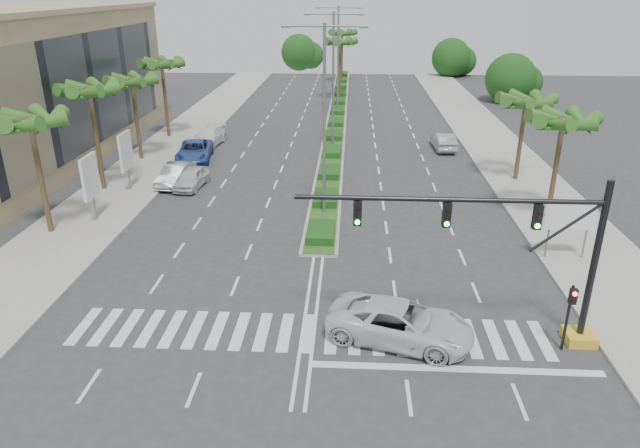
% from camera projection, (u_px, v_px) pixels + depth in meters
% --- Properties ---
extents(ground, '(160.00, 160.00, 0.00)m').
position_uv_depth(ground, '(308.00, 333.00, 24.78)').
color(ground, '#333335').
rests_on(ground, ground).
extents(footpath_right, '(6.00, 120.00, 0.15)m').
position_uv_depth(footpath_right, '(532.00, 188.00, 42.40)').
color(footpath_right, gray).
rests_on(footpath_right, ground).
extents(footpath_left, '(6.00, 120.00, 0.15)m').
position_uv_depth(footpath_left, '(131.00, 181.00, 43.96)').
color(footpath_left, gray).
rests_on(footpath_left, ground).
extents(median, '(2.20, 75.00, 0.20)m').
position_uv_depth(median, '(337.00, 115.00, 66.21)').
color(median, gray).
rests_on(median, ground).
extents(median_grass, '(1.80, 75.00, 0.04)m').
position_uv_depth(median_grass, '(337.00, 114.00, 66.16)').
color(median_grass, '#23521C').
rests_on(median_grass, median).
extents(building, '(12.00, 36.00, 12.00)m').
position_uv_depth(building, '(22.00, 89.00, 47.76)').
color(building, tan).
rests_on(building, ground).
extents(signal_gantry, '(12.60, 1.20, 7.20)m').
position_uv_depth(signal_gantry, '(537.00, 268.00, 22.97)').
color(signal_gantry, gold).
rests_on(signal_gantry, ground).
extents(pedestrian_signal, '(0.28, 0.36, 3.00)m').
position_uv_depth(pedestrian_signal, '(570.00, 308.00, 22.83)').
color(pedestrian_signal, black).
rests_on(pedestrian_signal, ground).
extents(direction_sign, '(2.70, 0.11, 3.40)m').
position_uv_depth(direction_sign, '(570.00, 219.00, 30.51)').
color(direction_sign, slate).
rests_on(direction_sign, ground).
extents(billboard_near, '(0.18, 2.10, 4.35)m').
position_uv_depth(billboard_near, '(90.00, 177.00, 35.44)').
color(billboard_near, slate).
rests_on(billboard_near, ground).
extents(billboard_far, '(0.18, 2.10, 4.35)m').
position_uv_depth(billboard_far, '(126.00, 152.00, 40.97)').
color(billboard_far, slate).
rests_on(billboard_far, ground).
extents(palm_left_near, '(4.57, 4.68, 7.55)m').
position_uv_depth(palm_left_near, '(30.00, 125.00, 32.27)').
color(palm_left_near, brown).
rests_on(palm_left_near, ground).
extents(palm_left_mid, '(4.57, 4.68, 7.95)m').
position_uv_depth(palm_left_mid, '(90.00, 94.00, 39.49)').
color(palm_left_mid, brown).
rests_on(palm_left_mid, ground).
extents(palm_left_far, '(4.57, 4.68, 7.35)m').
position_uv_depth(palm_left_far, '(132.00, 84.00, 47.09)').
color(palm_left_far, brown).
rests_on(palm_left_far, ground).
extents(palm_left_end, '(4.57, 4.68, 7.75)m').
position_uv_depth(palm_left_end, '(162.00, 67.00, 54.31)').
color(palm_left_end, brown).
rests_on(palm_left_end, ground).
extents(palm_right_near, '(4.57, 4.68, 7.05)m').
position_uv_depth(palm_right_near, '(563.00, 124.00, 34.55)').
color(palm_right_near, brown).
rests_on(palm_right_near, ground).
extents(palm_right_far, '(4.57, 4.68, 6.75)m').
position_uv_depth(palm_right_far, '(526.00, 104.00, 42.03)').
color(palm_right_far, brown).
rests_on(palm_right_far, ground).
extents(palm_median_a, '(4.57, 4.68, 8.05)m').
position_uv_depth(palm_median_a, '(340.00, 44.00, 72.70)').
color(palm_median_a, brown).
rests_on(palm_median_a, ground).
extents(palm_median_b, '(4.57, 4.68, 8.05)m').
position_uv_depth(palm_median_b, '(342.00, 35.00, 86.52)').
color(palm_median_b, brown).
rests_on(palm_median_b, ground).
extents(streetlight_near, '(5.10, 0.25, 12.00)m').
position_uv_depth(streetlight_near, '(324.00, 112.00, 35.06)').
color(streetlight_near, slate).
rests_on(streetlight_near, ground).
extents(streetlight_mid, '(5.10, 0.25, 12.00)m').
position_uv_depth(streetlight_mid, '(333.00, 75.00, 49.80)').
color(streetlight_mid, slate).
rests_on(streetlight_mid, ground).
extents(streetlight_far, '(5.10, 0.25, 12.00)m').
position_uv_depth(streetlight_far, '(338.00, 55.00, 64.55)').
color(streetlight_far, slate).
rests_on(streetlight_far, ground).
extents(car_parked_a, '(2.12, 4.45, 1.47)m').
position_uv_depth(car_parked_a, '(191.00, 178.00, 42.49)').
color(car_parked_a, silver).
rests_on(car_parked_a, ground).
extents(car_parked_b, '(2.10, 4.86, 1.55)m').
position_uv_depth(car_parked_b, '(176.00, 175.00, 43.14)').
color(car_parked_b, '#A0A0A4').
rests_on(car_parked_b, ground).
extents(car_parked_c, '(3.47, 6.22, 1.65)m').
position_uv_depth(car_parked_c, '(195.00, 151.00, 49.14)').
color(car_parked_c, '#324F9B').
rests_on(car_parked_c, ground).
extents(car_parked_d, '(2.82, 5.64, 1.57)m').
position_uv_depth(car_parked_d, '(208.00, 137.00, 53.85)').
color(car_parked_d, white).
rests_on(car_parked_d, ground).
extents(car_crossing, '(6.69, 4.46, 1.71)m').
position_uv_depth(car_crossing, '(400.00, 323.00, 23.98)').
color(car_crossing, silver).
rests_on(car_crossing, ground).
extents(car_right, '(1.89, 4.88, 1.59)m').
position_uv_depth(car_right, '(443.00, 141.00, 52.48)').
color(car_right, '#ABABB0').
rests_on(car_right, ground).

